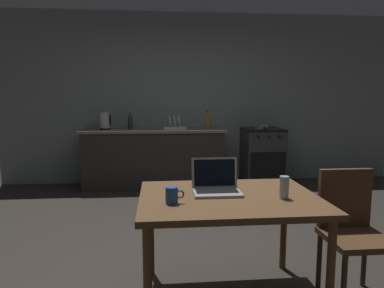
{
  "coord_description": "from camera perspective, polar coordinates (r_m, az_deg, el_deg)",
  "views": [
    {
      "loc": [
        -0.41,
        -3.09,
        1.37
      ],
      "look_at": [
        -0.06,
        0.63,
        0.88
      ],
      "focal_mm": 33.06,
      "sensor_mm": 36.0,
      "label": 1
    }
  ],
  "objects": [
    {
      "name": "back_wall",
      "position": [
        5.8,
        1.65,
        7.31
      ],
      "size": [
        6.4,
        0.1,
        2.7
      ],
      "primitive_type": "cube",
      "color": "slate",
      "rests_on": "ground_plane"
    },
    {
      "name": "dining_table",
      "position": [
        2.39,
        5.93,
        -9.91
      ],
      "size": [
        1.17,
        0.9,
        0.73
      ],
      "color": "brown",
      "rests_on": "ground_plane"
    },
    {
      "name": "bottle",
      "position": [
        5.42,
        2.56,
        3.8
      ],
      "size": [
        0.07,
        0.07,
        0.27
      ],
      "color": "#8C601E",
      "rests_on": "kitchen_counter"
    },
    {
      "name": "ground_plane",
      "position": [
        3.41,
        2.03,
        -16.19
      ],
      "size": [
        12.0,
        12.0,
        0.0
      ],
      "primitive_type": "plane",
      "color": "#2D2823"
    },
    {
      "name": "coffee_mug",
      "position": [
        2.18,
        -3.23,
        -8.24
      ],
      "size": [
        0.12,
        0.08,
        0.1
      ],
      "color": "#264C8C",
      "rests_on": "dining_table"
    },
    {
      "name": "electric_kettle",
      "position": [
        5.48,
        -13.91,
        3.62
      ],
      "size": [
        0.17,
        0.15,
        0.26
      ],
      "color": "black",
      "rests_on": "kitchen_counter"
    },
    {
      "name": "frying_pan",
      "position": [
        5.63,
        11.2,
        2.76
      ],
      "size": [
        0.25,
        0.42,
        0.05
      ],
      "color": "gray",
      "rests_on": "stove_oven"
    },
    {
      "name": "chair",
      "position": [
        2.71,
        24.28,
        -11.89
      ],
      "size": [
        0.4,
        0.4,
        0.87
      ],
      "rotation": [
        0.0,
        0.0,
        -0.4
      ],
      "color": "#4C331E",
      "rests_on": "ground_plane"
    },
    {
      "name": "laptop",
      "position": [
        2.43,
        3.94,
        -6.77
      ],
      "size": [
        0.32,
        0.25,
        0.23
      ],
      "rotation": [
        0.0,
        0.0,
        -0.03
      ],
      "color": "#99999E",
      "rests_on": "dining_table"
    },
    {
      "name": "kitchen_counter",
      "position": [
        5.49,
        -6.15,
        -2.2
      ],
      "size": [
        2.16,
        0.64,
        0.89
      ],
      "color": "#282623",
      "rests_on": "ground_plane"
    },
    {
      "name": "bottle_b",
      "position": [
        5.52,
        -9.95,
        3.63
      ],
      "size": [
        0.07,
        0.07,
        0.24
      ],
      "color": "#2D2D33",
      "rests_on": "kitchen_counter"
    },
    {
      "name": "dish_rack",
      "position": [
        5.43,
        -2.82,
        2.96
      ],
      "size": [
        0.34,
        0.26,
        0.21
      ],
      "color": "silver",
      "rests_on": "kitchen_counter"
    },
    {
      "name": "stove_oven",
      "position": [
        5.72,
        11.27,
        -1.93
      ],
      "size": [
        0.6,
        0.62,
        0.89
      ],
      "color": "#2D2D30",
      "rests_on": "ground_plane"
    },
    {
      "name": "drinking_glass",
      "position": [
        2.35,
        14.65,
        -6.79
      ],
      "size": [
        0.06,
        0.06,
        0.15
      ],
      "color": "#99B7C6",
      "rests_on": "dining_table"
    }
  ]
}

